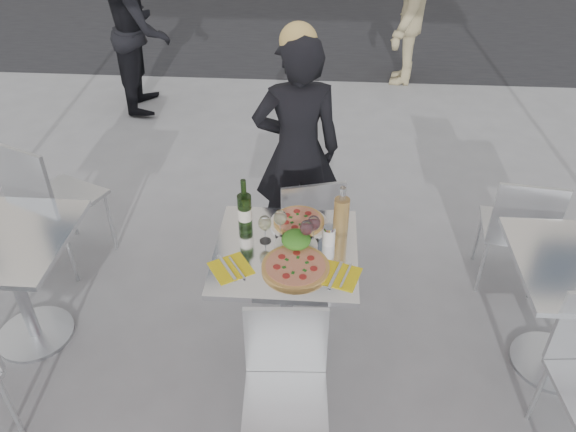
# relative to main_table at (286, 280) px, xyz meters

# --- Properties ---
(ground) EXTENTS (80.00, 80.00, 0.00)m
(ground) POSITION_rel_main_table_xyz_m (0.00, 0.00, -0.54)
(ground) COLOR slate
(street_asphalt) EXTENTS (24.00, 5.00, 0.00)m
(street_asphalt) POSITION_rel_main_table_xyz_m (0.00, 6.50, -0.54)
(street_asphalt) COLOR black
(street_asphalt) RESTS_ON ground
(main_table) EXTENTS (0.72, 0.72, 0.75)m
(main_table) POSITION_rel_main_table_xyz_m (0.00, 0.00, 0.00)
(main_table) COLOR #B7BABF
(main_table) RESTS_ON ground
(side_table_left) EXTENTS (0.72, 0.72, 0.75)m
(side_table_left) POSITION_rel_main_table_xyz_m (-1.50, 0.00, 0.00)
(side_table_left) COLOR #B7BABF
(side_table_left) RESTS_ON ground
(chair_far) EXTENTS (0.47, 0.48, 0.84)m
(chair_far) POSITION_rel_main_table_xyz_m (0.10, 0.57, -0.04)
(chair_far) COLOR silver
(chair_far) RESTS_ON ground
(chair_near) EXTENTS (0.39, 0.40, 0.82)m
(chair_near) POSITION_rel_main_table_xyz_m (0.04, -0.59, -0.05)
(chair_near) COLOR silver
(chair_near) RESTS_ON ground
(side_chair_lfar) EXTENTS (0.58, 0.59, 0.97)m
(side_chair_lfar) POSITION_rel_main_table_xyz_m (-1.57, 0.64, 0.03)
(side_chair_lfar) COLOR silver
(side_chair_lfar) RESTS_ON ground
(side_chair_rfar) EXTENTS (0.43, 0.44, 0.85)m
(side_chair_rfar) POSITION_rel_main_table_xyz_m (1.37, 0.63, -0.04)
(side_chair_rfar) COLOR silver
(side_chair_rfar) RESTS_ON ground
(woman_diner) EXTENTS (0.62, 0.47, 1.55)m
(woman_diner) POSITION_rel_main_table_xyz_m (0.00, 0.95, 0.24)
(woman_diner) COLOR black
(woman_diner) RESTS_ON ground
(pedestrian_a) EXTENTS (0.70, 0.84, 1.59)m
(pedestrian_a) POSITION_rel_main_table_xyz_m (-1.68, 3.25, 0.25)
(pedestrian_a) COLOR black
(pedestrian_a) RESTS_ON ground
(pedestrian_b) EXTENTS (0.83, 1.20, 1.70)m
(pedestrian_b) POSITION_rel_main_table_xyz_m (1.00, 4.08, 0.31)
(pedestrian_b) COLOR #9C8D64
(pedestrian_b) RESTS_ON ground
(pizza_near) EXTENTS (0.33, 0.33, 0.02)m
(pizza_near) POSITION_rel_main_table_xyz_m (0.06, -0.14, 0.22)
(pizza_near) COLOR tan
(pizza_near) RESTS_ON main_table
(pizza_far) EXTENTS (0.31, 0.31, 0.03)m
(pizza_far) POSITION_rel_main_table_xyz_m (0.05, 0.21, 0.23)
(pizza_far) COLOR white
(pizza_far) RESTS_ON main_table
(salad_plate) EXTENTS (0.22, 0.22, 0.09)m
(salad_plate) POSITION_rel_main_table_xyz_m (0.05, 0.03, 0.25)
(salad_plate) COLOR white
(salad_plate) RESTS_ON main_table
(wine_bottle) EXTENTS (0.08, 0.08, 0.29)m
(wine_bottle) POSITION_rel_main_table_xyz_m (-0.23, 0.17, 0.32)
(wine_bottle) COLOR #294B1C
(wine_bottle) RESTS_ON main_table
(carafe) EXTENTS (0.08, 0.08, 0.29)m
(carafe) POSITION_rel_main_table_xyz_m (0.27, 0.14, 0.33)
(carafe) COLOR tan
(carafe) RESTS_ON main_table
(sugar_shaker) EXTENTS (0.06, 0.06, 0.11)m
(sugar_shaker) POSITION_rel_main_table_xyz_m (0.21, 0.06, 0.26)
(sugar_shaker) COLOR white
(sugar_shaker) RESTS_ON main_table
(wineglass_white_a) EXTENTS (0.07, 0.07, 0.16)m
(wineglass_white_a) POSITION_rel_main_table_xyz_m (-0.11, 0.06, 0.32)
(wineglass_white_a) COLOR white
(wineglass_white_a) RESTS_ON main_table
(wineglass_white_b) EXTENTS (0.07, 0.07, 0.16)m
(wineglass_white_b) POSITION_rel_main_table_xyz_m (-0.04, 0.11, 0.32)
(wineglass_white_b) COLOR white
(wineglass_white_b) RESTS_ON main_table
(wineglass_red_a) EXTENTS (0.07, 0.07, 0.16)m
(wineglass_red_a) POSITION_rel_main_table_xyz_m (0.10, 0.04, 0.32)
(wineglass_red_a) COLOR white
(wineglass_red_a) RESTS_ON main_table
(wineglass_red_b) EXTENTS (0.07, 0.07, 0.16)m
(wineglass_red_b) POSITION_rel_main_table_xyz_m (0.13, 0.08, 0.32)
(wineglass_red_b) COLOR white
(wineglass_red_b) RESTS_ON main_table
(napkin_left) EXTENTS (0.25, 0.25, 0.01)m
(napkin_left) POSITION_rel_main_table_xyz_m (-0.26, -0.16, 0.21)
(napkin_left) COLOR yellow
(napkin_left) RESTS_ON main_table
(napkin_right) EXTENTS (0.23, 0.23, 0.01)m
(napkin_right) POSITION_rel_main_table_xyz_m (0.27, -0.18, 0.21)
(napkin_right) COLOR yellow
(napkin_right) RESTS_ON main_table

